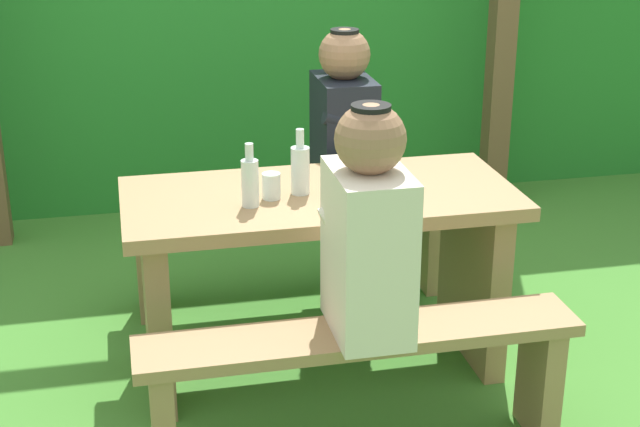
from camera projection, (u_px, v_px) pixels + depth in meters
ground_plane at (320, 365)px, 3.64m from camera, size 12.00×12.00×0.00m
hedge_backdrop at (233, 10)px, 5.39m from camera, size 6.40×0.98×1.97m
pergola_post_right at (505, 2)px, 4.89m from camera, size 0.12×0.12×2.21m
picnic_table at (320, 249)px, 3.47m from camera, size 1.40×0.64×0.71m
bench_near at (359, 367)px, 2.99m from camera, size 1.40×0.24×0.46m
bench_far at (291, 230)px, 4.05m from camera, size 1.40×0.24×0.46m
person_white_shirt at (368, 230)px, 2.83m from camera, size 0.25×0.35×0.72m
person_black_coat at (344, 123)px, 3.93m from camera, size 0.25×0.35×0.72m
drinking_glass at (271, 186)px, 3.31m from camera, size 0.07×0.07×0.09m
bottle_left at (300, 168)px, 3.34m from camera, size 0.07×0.07×0.24m
bottle_right at (250, 181)px, 3.22m from camera, size 0.06×0.06×0.22m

